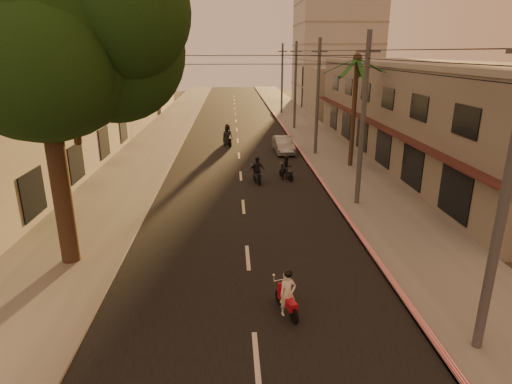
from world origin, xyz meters
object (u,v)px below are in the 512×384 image
scooter_mid_b (257,171)px  scooter_far_a (227,136)px  scooter_mid_a (287,168)px  palm_tree (357,65)px  scooter_red (287,294)px  broadleaf_tree (52,36)px  parked_car (283,145)px

scooter_mid_b → scooter_far_a: (-1.95, 11.25, 0.11)m
scooter_mid_a → scooter_mid_b: scooter_mid_b is taller
palm_tree → scooter_mid_b: (-6.99, -3.56, -6.36)m
scooter_red → scooter_mid_a: 15.15m
broadleaf_tree → scooter_far_a: broadleaf_tree is taller
palm_tree → scooter_far_a: size_ratio=4.14×
palm_tree → scooter_mid_a: size_ratio=4.91×
scooter_mid_b → scooter_mid_a: bearing=6.4°
palm_tree → scooter_red: palm_tree is taller
scooter_red → scooter_mid_a: bearing=65.3°
scooter_mid_a → scooter_red: bearing=-120.0°
broadleaf_tree → scooter_mid_b: size_ratio=6.89×
scooter_mid_a → parked_car: 7.86m
broadleaf_tree → scooter_mid_a: 16.44m
palm_tree → scooter_red: size_ratio=5.17×
scooter_mid_b → scooter_red: bearing=-100.3°
scooter_mid_a → parked_car: bearing=61.9°
scooter_mid_b → parked_car: bearing=61.7°
broadleaf_tree → scooter_mid_b: 14.94m
broadleaf_tree → scooter_red: broadleaf_tree is taller
palm_tree → scooter_mid_b: size_ratio=4.67×
broadleaf_tree → scooter_far_a: size_ratio=6.10×
scooter_mid_a → scooter_far_a: bearing=87.3°
scooter_red → parked_car: bearing=66.0°
palm_tree → scooter_mid_a: 8.64m
scooter_far_a → parked_car: size_ratio=0.49×
broadleaf_tree → scooter_far_a: bearing=75.2°
scooter_far_a → palm_tree: bearing=-60.0°
scooter_red → scooter_mid_b: size_ratio=0.90×
broadleaf_tree → scooter_mid_a: bearing=48.7°
broadleaf_tree → palm_tree: (14.61, 13.86, -1.33)m
palm_tree → scooter_far_a: palm_tree is taller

